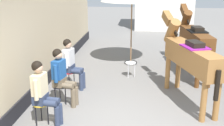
{
  "coord_description": "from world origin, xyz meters",
  "views": [
    {
      "loc": [
        0.31,
        -5.13,
        3.02
      ],
      "look_at": [
        -0.4,
        1.2,
        1.05
      ],
      "focal_mm": 45.83,
      "sensor_mm": 36.0,
      "label": 1
    }
  ],
  "objects_px": {
    "seated_visitor_near": "(43,90)",
    "spare_stool_white": "(131,64)",
    "seated_visitor_middle": "(62,74)",
    "saddled_horse_near": "(189,56)",
    "seated_visitor_far": "(71,61)",
    "saddled_horse_far": "(194,39)"
  },
  "relations": [
    {
      "from": "seated_visitor_far",
      "to": "seated_visitor_middle",
      "type": "bearing_deg",
      "value": -87.6
    },
    {
      "from": "saddled_horse_far",
      "to": "seated_visitor_near",
      "type": "bearing_deg",
      "value": -134.9
    },
    {
      "from": "seated_visitor_near",
      "to": "saddled_horse_near",
      "type": "relative_size",
      "value": 0.48
    },
    {
      "from": "saddled_horse_near",
      "to": "seated_visitor_far",
      "type": "bearing_deg",
      "value": 171.44
    },
    {
      "from": "seated_visitor_far",
      "to": "spare_stool_white",
      "type": "height_order",
      "value": "seated_visitor_far"
    },
    {
      "from": "seated_visitor_far",
      "to": "spare_stool_white",
      "type": "xyz_separation_m",
      "value": [
        1.57,
        1.11,
        -0.38
      ]
    },
    {
      "from": "seated_visitor_middle",
      "to": "spare_stool_white",
      "type": "xyz_separation_m",
      "value": [
        1.53,
        2.17,
        -0.38
      ]
    },
    {
      "from": "saddled_horse_near",
      "to": "saddled_horse_far",
      "type": "height_order",
      "value": "same"
    },
    {
      "from": "seated_visitor_middle",
      "to": "saddled_horse_far",
      "type": "bearing_deg",
      "value": 36.91
    },
    {
      "from": "seated_visitor_far",
      "to": "saddled_horse_far",
      "type": "xyz_separation_m",
      "value": [
        3.48,
        1.52,
        0.38
      ]
    },
    {
      "from": "saddled_horse_far",
      "to": "saddled_horse_near",
      "type": "bearing_deg",
      "value": -102.31
    },
    {
      "from": "seated_visitor_near",
      "to": "spare_stool_white",
      "type": "height_order",
      "value": "seated_visitor_near"
    },
    {
      "from": "seated_visitor_far",
      "to": "spare_stool_white",
      "type": "distance_m",
      "value": 1.96
    },
    {
      "from": "saddled_horse_near",
      "to": "spare_stool_white",
      "type": "distance_m",
      "value": 2.28
    },
    {
      "from": "seated_visitor_near",
      "to": "seated_visitor_middle",
      "type": "bearing_deg",
      "value": 83.43
    },
    {
      "from": "seated_visitor_middle",
      "to": "spare_stool_white",
      "type": "relative_size",
      "value": 3.02
    },
    {
      "from": "seated_visitor_middle",
      "to": "saddled_horse_near",
      "type": "relative_size",
      "value": 0.48
    },
    {
      "from": "saddled_horse_near",
      "to": "spare_stool_white",
      "type": "relative_size",
      "value": 6.27
    },
    {
      "from": "seated_visitor_near",
      "to": "saddled_horse_near",
      "type": "height_order",
      "value": "saddled_horse_near"
    },
    {
      "from": "seated_visitor_near",
      "to": "spare_stool_white",
      "type": "relative_size",
      "value": 3.02
    },
    {
      "from": "seated_visitor_middle",
      "to": "seated_visitor_far",
      "type": "bearing_deg",
      "value": 92.4
    },
    {
      "from": "seated_visitor_far",
      "to": "spare_stool_white",
      "type": "relative_size",
      "value": 3.02
    }
  ]
}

